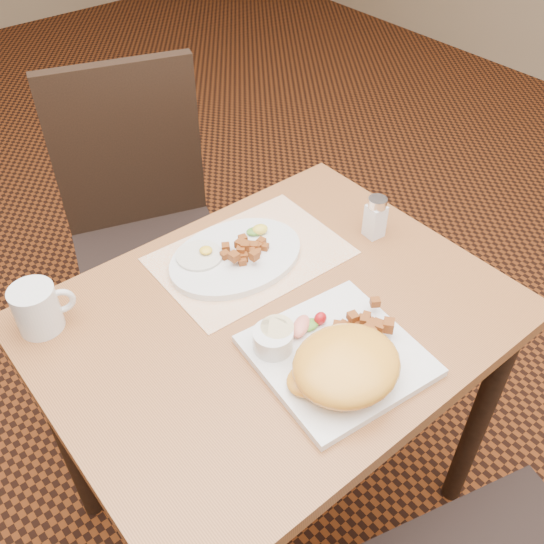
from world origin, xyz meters
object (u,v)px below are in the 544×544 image
Objects in this scene: table at (275,350)px; salt_shaker at (375,217)px; plate_square at (337,355)px; coffee_mug at (38,308)px; chair_far at (144,221)px; plate_oval at (236,257)px.

salt_shaker reaches higher than table.
table is at bearing 95.26° from plate_square.
coffee_mug is at bearing 145.05° from table.
salt_shaker is 0.73m from coffee_mug.
chair_far reaches higher than coffee_mug.
plate_square is at bearing -47.54° from coffee_mug.
table is 7.85× the size of coffee_mug.
salt_shaker reaches higher than plate_square.
table is 0.47m from coffee_mug.
chair_far is 0.88m from plate_square.
plate_square is 0.57m from coffee_mug.
table is 0.20m from plate_square.
plate_oval reaches higher than plate_square.
plate_oval is at bearing 86.41° from plate_square.
plate_oval is at bearing 104.28° from chair_far.
table is 0.22m from plate_oval.
chair_far reaches higher than plate_oval.
salt_shaker is at bearing -22.92° from plate_oval.
plate_oval is 3.05× the size of salt_shaker.
salt_shaker is at bearing -16.46° from coffee_mug.
chair_far is at bearing 112.11° from salt_shaker.
plate_square reaches higher than table.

